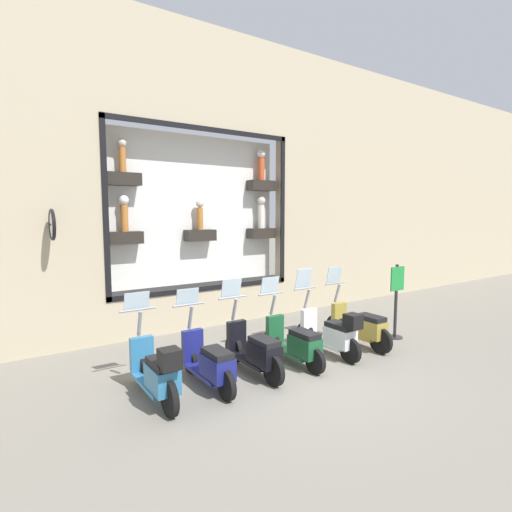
# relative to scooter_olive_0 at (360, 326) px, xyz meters

# --- Properties ---
(ground_plane) EXTENTS (120.00, 120.00, 0.00)m
(ground_plane) POSITION_rel_scooter_olive_0_xyz_m (-0.22, 2.06, -0.44)
(ground_plane) COLOR gray
(building_facade) EXTENTS (1.23, 36.00, 7.35)m
(building_facade) POSITION_rel_scooter_olive_0_xyz_m (3.39, 2.06, 3.28)
(building_facade) COLOR tan
(building_facade) RESTS_ON ground_plane
(scooter_olive_0) EXTENTS (1.81, 0.61, 1.65)m
(scooter_olive_0) POSITION_rel_scooter_olive_0_xyz_m (0.00, 0.00, 0.00)
(scooter_olive_0) COLOR black
(scooter_olive_0) RESTS_ON ground_plane
(scooter_white_1) EXTENTS (1.80, 0.60, 1.69)m
(scooter_white_1) POSITION_rel_scooter_olive_0_xyz_m (-0.06, 0.91, 0.03)
(scooter_white_1) COLOR black
(scooter_white_1) RESTS_ON ground_plane
(scooter_green_2) EXTENTS (1.79, 0.60, 1.58)m
(scooter_green_2) POSITION_rel_scooter_olive_0_xyz_m (-0.01, 1.82, -0.02)
(scooter_green_2) COLOR black
(scooter_green_2) RESTS_ON ground_plane
(scooter_black_3) EXTENTS (1.81, 0.60, 1.63)m
(scooter_black_3) POSITION_rel_scooter_olive_0_xyz_m (-0.00, 2.73, -0.00)
(scooter_black_3) COLOR black
(scooter_black_3) RESTS_ON ground_plane
(scooter_navy_4) EXTENTS (1.80, 0.60, 1.53)m
(scooter_navy_4) POSITION_rel_scooter_olive_0_xyz_m (-0.01, 3.64, -0.02)
(scooter_navy_4) COLOR black
(scooter_navy_4) RESTS_ON ground_plane
(scooter_teal_5) EXTENTS (1.81, 0.61, 1.57)m
(scooter_teal_5) POSITION_rel_scooter_olive_0_xyz_m (-0.06, 4.56, 0.04)
(scooter_teal_5) COLOR black
(scooter_teal_5) RESTS_ON ground_plane
(shop_sign_post) EXTENTS (0.36, 0.45, 1.71)m
(shop_sign_post) POSITION_rel_scooter_olive_0_xyz_m (-0.03, -1.16, 0.48)
(shop_sign_post) COLOR #232326
(shop_sign_post) RESTS_ON ground_plane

